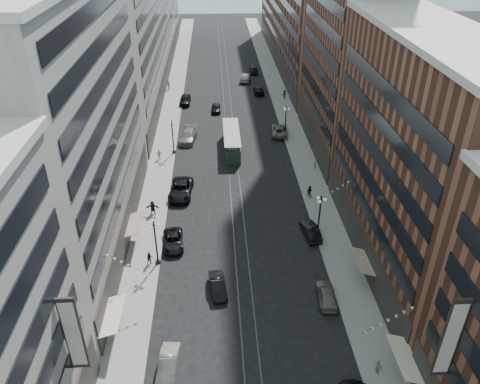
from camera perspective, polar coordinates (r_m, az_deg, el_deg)
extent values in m
plane|color=black|center=(79.50, -1.15, 6.50)|extent=(220.00, 220.00, 0.00)
cube|color=gray|center=(89.02, -8.59, 9.00)|extent=(4.00, 180.00, 0.15)
cube|color=gray|center=(89.63, 5.74, 9.36)|extent=(4.00, 180.00, 0.15)
cube|color=#2D2D33|center=(88.65, -1.86, 9.20)|extent=(0.12, 180.00, 0.02)
cube|color=#2D2D33|center=(88.69, -0.95, 9.22)|extent=(0.12, 180.00, 0.02)
cube|color=#9C988A|center=(51.20, -19.59, 7.23)|extent=(8.00, 36.00, 28.00)
cube|color=#9C988A|center=(110.97, -11.40, 20.19)|extent=(8.00, 90.00, 26.00)
cube|color=brown|center=(49.45, 20.39, 3.63)|extent=(8.00, 30.00, 24.00)
cube|color=brown|center=(71.92, 13.42, 20.64)|extent=(8.00, 26.00, 42.00)
cube|color=brown|center=(120.63, 6.55, 20.94)|extent=(8.00, 72.00, 24.00)
cylinder|color=black|center=(52.43, -9.95, -8.36)|extent=(0.56, 0.56, 0.30)
cylinder|color=black|center=(50.92, -10.20, -6.24)|extent=(0.18, 0.18, 5.20)
sphere|color=black|center=(49.28, -10.50, -3.65)|extent=(0.24, 0.24, 0.24)
sphere|color=white|center=(49.45, -9.94, -4.02)|extent=(0.36, 0.36, 0.36)
sphere|color=white|center=(49.86, -10.67, -3.78)|extent=(0.36, 0.36, 0.36)
sphere|color=white|center=(49.22, -10.76, -4.30)|extent=(0.36, 0.36, 0.36)
cylinder|color=black|center=(75.12, -8.05, 4.88)|extent=(0.56, 0.56, 0.30)
cylinder|color=black|center=(74.08, -8.19, 6.57)|extent=(0.18, 0.18, 5.20)
sphere|color=black|center=(72.97, -8.36, 8.57)|extent=(0.24, 0.24, 0.24)
sphere|color=white|center=(73.08, -7.98, 8.30)|extent=(0.36, 0.36, 0.36)
sphere|color=white|center=(73.50, -8.49, 8.39)|extent=(0.36, 0.36, 0.36)
sphere|color=white|center=(72.78, -8.53, 8.15)|extent=(0.36, 0.36, 0.36)
cylinder|color=black|center=(56.36, 9.41, -5.10)|extent=(0.56, 0.56, 0.30)
cylinder|color=black|center=(54.96, 9.63, -3.04)|extent=(0.18, 0.18, 5.20)
sphere|color=black|center=(53.45, 9.89, -0.56)|extent=(0.24, 0.24, 0.24)
sphere|color=white|center=(53.76, 10.32, -0.91)|extent=(0.36, 0.36, 0.36)
sphere|color=white|center=(53.93, 9.54, -0.71)|extent=(0.36, 0.36, 0.36)
sphere|color=white|center=(53.29, 9.70, -1.16)|extent=(0.36, 0.36, 0.36)
cylinder|color=black|center=(80.19, 5.48, 6.82)|extent=(0.56, 0.56, 0.30)
cylinder|color=black|center=(79.22, 5.57, 8.43)|extent=(0.18, 0.18, 5.20)
sphere|color=black|center=(78.18, 5.67, 10.32)|extent=(0.24, 0.24, 0.24)
sphere|color=white|center=(78.39, 5.99, 10.05)|extent=(0.36, 0.36, 0.36)
sphere|color=white|center=(78.65, 5.45, 10.15)|extent=(0.36, 0.36, 0.36)
sphere|color=white|center=(77.93, 5.53, 9.94)|extent=(0.36, 0.36, 0.36)
cube|color=#203326|center=(75.27, -1.03, 6.02)|extent=(2.33, 11.20, 2.43)
cube|color=gray|center=(74.64, -1.04, 7.06)|extent=(1.49, 10.27, 0.56)
cube|color=gray|center=(74.49, -1.05, 7.32)|extent=(2.52, 11.39, 0.14)
cylinder|color=black|center=(71.90, -0.89, 3.96)|extent=(2.15, 0.65, 0.65)
cylinder|color=black|center=(79.45, -1.15, 6.74)|extent=(2.15, 0.65, 0.65)
imported|color=gray|center=(42.11, -8.75, -20.06)|extent=(1.88, 4.45, 1.43)
imported|color=black|center=(54.49, -8.15, -5.92)|extent=(2.65, 5.05, 1.35)
imported|color=#646159|center=(47.96, 10.50, -12.22)|extent=(1.97, 4.43, 1.48)
imported|color=black|center=(48.24, -2.72, -11.35)|extent=(1.98, 4.40, 1.40)
imported|color=black|center=(52.02, -10.94, -7.96)|extent=(0.85, 0.63, 1.55)
imported|color=#B0A392|center=(42.88, 16.50, -19.70)|extent=(0.72, 0.96, 1.50)
imported|color=black|center=(63.57, -7.23, 0.30)|extent=(3.37, 6.50, 1.75)
imported|color=slate|center=(78.97, -6.35, 6.82)|extent=(3.27, 6.32, 1.75)
imported|color=black|center=(95.10, -6.73, 11.12)|extent=(2.27, 5.15, 1.72)
imported|color=black|center=(56.07, 8.62, -4.69)|extent=(2.05, 4.59, 1.46)
imported|color=slate|center=(81.07, 4.80, 7.52)|extent=(3.22, 5.95, 1.58)
imported|color=black|center=(100.46, 2.30, 12.34)|extent=(2.12, 5.04, 1.45)
imported|color=black|center=(90.79, -2.94, 10.20)|extent=(1.76, 4.20, 1.42)
imported|color=slate|center=(107.91, 0.65, 13.79)|extent=(2.46, 5.40, 1.72)
imported|color=black|center=(59.97, -10.61, -1.87)|extent=(1.74, 0.62, 1.84)
imported|color=#C2B3A1|center=(73.11, -9.82, 4.53)|extent=(1.05, 0.70, 1.64)
imported|color=black|center=(63.16, 8.45, 0.09)|extent=(0.92, 0.84, 1.67)
imported|color=#AFA791|center=(70.11, 9.11, 3.33)|extent=(0.67, 0.65, 1.55)
imported|color=black|center=(97.20, 5.46, 11.76)|extent=(1.25, 0.85, 1.78)
imported|color=black|center=(113.74, 1.64, 14.66)|extent=(1.82, 4.82, 1.57)
imported|color=#BCAC9C|center=(103.39, -8.75, 12.79)|extent=(1.08, 0.94, 1.95)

